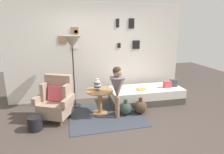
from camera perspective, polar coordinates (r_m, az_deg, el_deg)
The scene contains 15 objects.
ground_plane at distance 3.83m, azimuth 1.22°, elevation -16.24°, with size 12.00×12.00×0.00m, color #423833.
gallery_wall at distance 5.22m, azimuth -4.22°, elevation 7.51°, with size 4.80×0.12×2.60m.
rug at distance 4.45m, azimuth -1.97°, elevation -11.46°, with size 1.66×1.44×0.01m, color #333842.
armchair at distance 4.32m, azimuth -16.48°, elevation -6.64°, with size 0.90×0.81×0.97m.
daybed at distance 5.18m, azimuth 10.20°, elevation -5.37°, with size 1.91×0.83×0.40m.
pillow_head at distance 5.39m, azimuth 18.08°, elevation -1.73°, with size 0.18×0.12×0.19m, color #474C56.
pillow_mid at distance 5.25m, azimuth 16.33°, elevation -2.12°, with size 0.19×0.12×0.18m, color #D64C56.
side_table at distance 4.39m, azimuth -3.70°, elevation -5.88°, with size 0.63×0.63×0.58m.
vase_striped at distance 4.32m, azimuth -4.46°, elevation -2.49°, with size 0.17×0.17×0.27m.
floor_lamp at distance 4.62m, azimuth -11.96°, elevation 9.57°, with size 0.44×0.44×1.78m.
person_child at distance 4.10m, azimuth 1.63°, elevation -2.54°, with size 0.34×0.34×1.17m.
book_on_daybed at distance 4.95m, azimuth 8.86°, elevation -3.66°, with size 0.22×0.16×0.03m, color gold.
demijohn_near at distance 4.44m, azimuth 4.09°, elevation -9.43°, with size 0.29×0.29×0.38m.
demijohn_far at distance 4.53m, azimuth 8.54°, elevation -8.90°, with size 0.31×0.31×0.40m.
magazine_basket at distance 4.13m, azimuth -22.23°, elevation -12.81°, with size 0.28×0.28×0.28m, color black.
Camera 1 is at (-0.85, -3.16, 2.00)m, focal length 30.28 mm.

